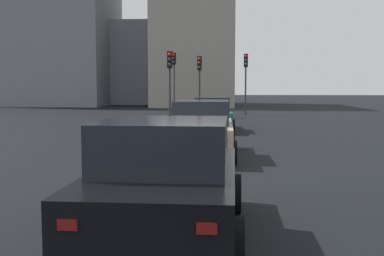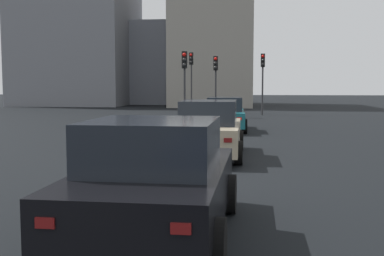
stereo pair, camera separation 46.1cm
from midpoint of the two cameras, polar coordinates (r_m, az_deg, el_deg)
The scene contains 11 objects.
ground_plane at distance 13.32m, azimuth 2.87°, elevation -4.27°, with size 160.00×160.00×0.20m, color black.
car_teal_lead at distance 21.59m, azimuth 4.57°, elevation 1.62°, with size 4.45×2.03×1.52m.
car_beige_second at distance 13.76m, azimuth 3.06°, elevation -0.25°, with size 4.42×1.97×1.64m.
car_black_third at distance 6.60m, azimuth -2.41°, elevation -6.36°, with size 4.15×2.20×1.64m.
traffic_light_near_left at distance 25.59m, azimuth -0.39°, elevation 6.78°, with size 0.32×0.29×3.85m.
traffic_light_near_right at distance 35.88m, azimuth 0.28°, elevation 7.03°, with size 0.33×0.30×4.47m.
traffic_light_far_left at distance 30.39m, azimuth 3.29°, elevation 6.58°, with size 0.32×0.28×3.88m.
traffic_light_far_right at distance 32.78m, azimuth 8.89°, elevation 6.77°, with size 0.32×0.29×4.16m.
building_facade_left at distance 48.28m, azimuth 2.95°, elevation 11.74°, with size 12.92×7.59×15.07m, color gray.
building_facade_center at distance 55.95m, azimuth -4.93°, elevation 7.50°, with size 14.59×8.74×8.58m, color gray.
building_facade_right at distance 51.43m, azimuth -13.20°, elevation 12.62°, with size 11.77×10.80×17.59m, color slate.
Camera 2 is at (-13.09, -0.98, 2.11)m, focal length 44.42 mm.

